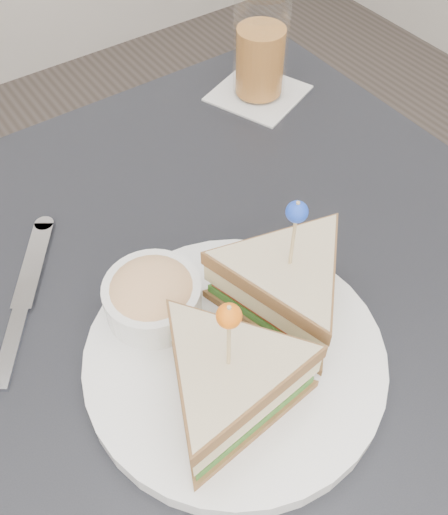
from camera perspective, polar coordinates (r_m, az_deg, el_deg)
ground_plane at (r=1.31m, az=-0.12°, el=-23.56°), size 3.50×3.50×0.00m
table at (r=0.69m, az=-0.21°, el=-7.65°), size 0.80×0.80×0.75m
plate_meal at (r=0.54m, az=1.85°, el=-7.62°), size 0.39×0.39×0.17m
cutlery_knife at (r=0.65m, az=-19.34°, el=-4.17°), size 0.15×0.20×0.01m
drink_set at (r=0.86m, az=3.64°, el=19.72°), size 0.16×0.16×0.16m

